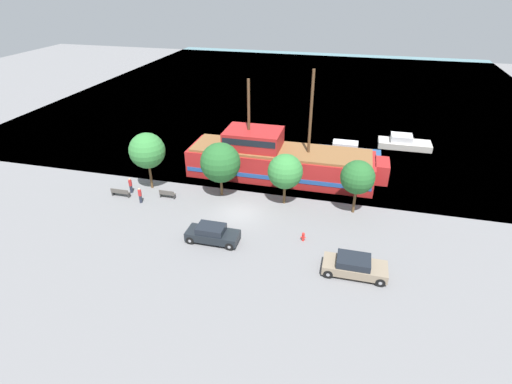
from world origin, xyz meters
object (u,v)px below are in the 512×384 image
(pirate_ship, at_px, (278,160))
(pedestrian_walking_near, at_px, (140,195))
(moored_boat_outer, at_px, (404,143))
(pedestrian_walking_far, at_px, (131,185))
(parked_car_curb_front, at_px, (212,234))
(bench_promenade_west, at_px, (167,194))
(fire_hydrant, at_px, (303,236))
(bench_promenade_east, at_px, (120,192))
(parked_car_curb_mid, at_px, (354,266))
(moored_boat_dockside, at_px, (348,151))

(pirate_ship, height_order, pedestrian_walking_near, pirate_ship)
(moored_boat_outer, xyz_separation_m, pedestrian_walking_near, (-24.93, -20.37, 0.19))
(pirate_ship, bearing_deg, pedestrian_walking_far, -151.79)
(parked_car_curb_front, height_order, pedestrian_walking_far, pedestrian_walking_far)
(bench_promenade_west, relative_size, pedestrian_walking_near, 0.99)
(fire_hydrant, relative_size, bench_promenade_east, 0.41)
(pirate_ship, relative_size, parked_car_curb_mid, 4.52)
(moored_boat_dockside, height_order, pedestrian_walking_far, moored_boat_dockside)
(parked_car_curb_front, height_order, pedestrian_walking_near, pedestrian_walking_near)
(fire_hydrant, xyz_separation_m, bench_promenade_west, (-13.68, 3.74, 0.02))
(fire_hydrant, height_order, pedestrian_walking_near, pedestrian_walking_near)
(moored_boat_outer, xyz_separation_m, bench_promenade_west, (-22.88, -18.94, -0.16))
(moored_boat_dockside, xyz_separation_m, pedestrian_walking_near, (-18.37, -15.94, 0.15))
(moored_boat_dockside, xyz_separation_m, parked_car_curb_mid, (1.47, -21.41, 0.09))
(parked_car_curb_front, distance_m, bench_promenade_east, 12.11)
(pirate_ship, relative_size, fire_hydrant, 26.78)
(moored_boat_dockside, height_order, pedestrian_walking_near, moored_boat_dockside)
(moored_boat_dockside, distance_m, parked_car_curb_front, 22.35)
(parked_car_curb_mid, height_order, bench_promenade_east, parked_car_curb_mid)
(fire_hydrant, xyz_separation_m, pedestrian_walking_far, (-17.59, 3.87, 0.38))
(moored_boat_outer, relative_size, parked_car_curb_mid, 1.38)
(pedestrian_walking_far, bearing_deg, bench_promenade_west, -1.89)
(parked_car_curb_mid, xyz_separation_m, pedestrian_walking_far, (-21.71, 7.02, 0.08))
(bench_promenade_east, xyz_separation_m, pedestrian_walking_far, (0.60, 0.98, 0.35))
(moored_boat_outer, bearing_deg, bench_promenade_west, -140.37)
(moored_boat_outer, relative_size, parked_car_curb_front, 1.48)
(moored_boat_outer, distance_m, bench_promenade_east, 33.80)
(moored_boat_dockside, xyz_separation_m, bench_promenade_east, (-20.84, -15.36, -0.18))
(parked_car_curb_front, xyz_separation_m, parked_car_curb_mid, (11.19, -1.28, -0.01))
(fire_hydrant, bearing_deg, moored_boat_dockside, 81.76)
(moored_boat_outer, bearing_deg, pedestrian_walking_near, -140.75)
(parked_car_curb_mid, bearing_deg, bench_promenade_west, 158.83)
(bench_promenade_east, height_order, bench_promenade_west, same)
(parked_car_curb_front, relative_size, bench_promenade_east, 2.30)
(parked_car_curb_front, bearing_deg, moored_boat_dockside, 64.23)
(bench_promenade_west, bearing_deg, parked_car_curb_front, -40.37)
(moored_boat_dockside, bearing_deg, parked_car_curb_mid, -86.06)
(pirate_ship, bearing_deg, pedestrian_walking_near, -142.75)
(pirate_ship, xyz_separation_m, parked_car_curb_front, (-2.75, -12.86, -1.14))
(moored_boat_outer, distance_m, pedestrian_walking_far, 32.74)
(pirate_ship, relative_size, bench_promenade_west, 13.40)
(fire_hydrant, bearing_deg, pedestrian_walking_far, 167.60)
(bench_promenade_east, height_order, pedestrian_walking_near, pedestrian_walking_near)
(pirate_ship, distance_m, bench_promenade_west, 11.92)
(pirate_ship, xyz_separation_m, bench_promenade_east, (-13.87, -8.10, -1.41))
(moored_boat_outer, distance_m, parked_car_curb_front, 29.46)
(bench_promenade_east, distance_m, bench_promenade_west, 4.60)
(parked_car_curb_mid, distance_m, fire_hydrant, 5.19)
(pirate_ship, distance_m, fire_hydrant, 11.90)
(moored_boat_dockside, bearing_deg, moored_boat_outer, 34.04)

